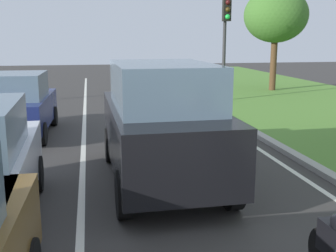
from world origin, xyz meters
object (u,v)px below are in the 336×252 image
object	(u,v)px
car_suv_ahead	(162,123)
car_hatchback_far	(19,105)
traffic_light_near_right	(226,28)
tree_roadside_far	(276,16)

from	to	relation	value
car_suv_ahead	car_hatchback_far	xyz separation A→B (m)	(-3.26, 4.50, -0.28)
traffic_light_near_right	car_hatchback_far	bearing A→B (deg)	-147.17
car_hatchback_far	traffic_light_near_right	size ratio (longest dim) A/B	0.81
car_hatchback_far	traffic_light_near_right	distance (m)	9.28
car_suv_ahead	tree_roadside_far	xyz separation A→B (m)	(7.93, 12.47, 2.59)
car_suv_ahead	tree_roadside_far	distance (m)	15.00
tree_roadside_far	traffic_light_near_right	bearing A→B (deg)	-139.52
car_hatchback_far	tree_roadside_far	distance (m)	14.04
car_suv_ahead	car_hatchback_far	size ratio (longest dim) A/B	1.20
car_suv_ahead	traffic_light_near_right	xyz separation A→B (m)	(4.32, 9.39, 1.91)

